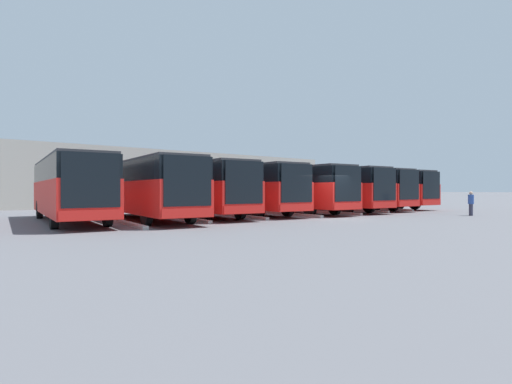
% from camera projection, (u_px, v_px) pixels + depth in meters
% --- Properties ---
extents(ground_plane, '(600.00, 600.00, 0.00)m').
position_uv_depth(ground_plane, '(332.00, 218.00, 23.05)').
color(ground_plane, '#5B5B60').
extents(bus_0, '(3.55, 12.00, 3.20)m').
position_uv_depth(bus_0, '(372.00, 188.00, 35.88)').
color(bus_0, red).
rests_on(bus_0, ground_plane).
extents(curb_divider_0, '(0.90, 6.97, 0.15)m').
position_uv_depth(curb_divider_0, '(377.00, 209.00, 33.40)').
color(curb_divider_0, '#B2B2AD').
rests_on(curb_divider_0, ground_plane).
extents(bus_1, '(3.55, 12.00, 3.20)m').
position_uv_depth(bus_1, '(349.00, 188.00, 33.41)').
color(bus_1, red).
rests_on(bus_1, ground_plane).
extents(curb_divider_1, '(0.90, 6.97, 0.15)m').
position_uv_depth(curb_divider_1, '(352.00, 210.00, 30.93)').
color(curb_divider_1, '#B2B2AD').
rests_on(curb_divider_1, ground_plane).
extents(bus_2, '(3.55, 12.00, 3.20)m').
position_uv_depth(bus_2, '(323.00, 188.00, 30.84)').
color(bus_2, red).
rests_on(bus_2, ground_plane).
extents(curb_divider_2, '(0.90, 6.97, 0.15)m').
position_uv_depth(curb_divider_2, '(324.00, 212.00, 28.36)').
color(curb_divider_2, '#B2B2AD').
rests_on(curb_divider_2, ground_plane).
extents(bus_3, '(3.55, 12.00, 3.20)m').
position_uv_depth(bus_3, '(288.00, 188.00, 28.66)').
color(bus_3, red).
rests_on(bus_3, ground_plane).
extents(curb_divider_3, '(0.90, 6.97, 0.15)m').
position_uv_depth(curb_divider_3, '(286.00, 214.00, 26.17)').
color(curb_divider_3, '#B2B2AD').
rests_on(curb_divider_3, ground_plane).
extents(bus_4, '(3.55, 12.00, 3.20)m').
position_uv_depth(bus_4, '(242.00, 188.00, 26.92)').
color(bus_4, red).
rests_on(bus_4, ground_plane).
extents(curb_divider_4, '(0.90, 6.97, 0.15)m').
position_uv_depth(curb_divider_4, '(235.00, 215.00, 24.43)').
color(curb_divider_4, '#B2B2AD').
rests_on(curb_divider_4, ground_plane).
extents(bus_5, '(3.55, 12.00, 3.20)m').
position_uv_depth(bus_5, '(196.00, 187.00, 24.66)').
color(bus_5, red).
rests_on(bus_5, ground_plane).
extents(curb_divider_5, '(0.90, 6.97, 0.15)m').
position_uv_depth(curb_divider_5, '(183.00, 218.00, 22.17)').
color(curb_divider_5, '#B2B2AD').
rests_on(curb_divider_5, ground_plane).
extents(bus_6, '(3.55, 12.00, 3.20)m').
position_uv_depth(bus_6, '(145.00, 187.00, 21.71)').
color(bus_6, red).
rests_on(bus_6, ground_plane).
extents(curb_divider_6, '(0.90, 6.97, 0.15)m').
position_uv_depth(curb_divider_6, '(124.00, 222.00, 19.23)').
color(curb_divider_6, '#B2B2AD').
rests_on(curb_divider_6, ground_plane).
extents(bus_7, '(3.55, 12.00, 3.20)m').
position_uv_depth(bus_7, '(69.00, 187.00, 20.25)').
color(bus_7, red).
rests_on(bus_7, ground_plane).
extents(pedestrian, '(0.48, 0.48, 1.54)m').
position_uv_depth(pedestrian, '(471.00, 203.00, 25.33)').
color(pedestrian, '#38384C').
rests_on(pedestrian, ground_plane).
extents(station_building, '(42.98, 13.74, 5.70)m').
position_uv_depth(station_building, '(145.00, 179.00, 44.42)').
color(station_building, '#A8A399').
rests_on(station_building, ground_plane).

